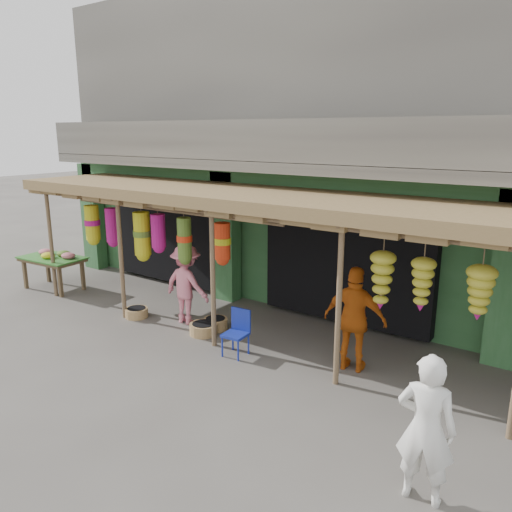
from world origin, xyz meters
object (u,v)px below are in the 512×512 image
Objects in this scene: blue_chair at (238,330)px; flower_table at (54,259)px; person_front at (426,429)px; person_vendor at (355,319)px; person_shopper at (186,284)px.

flower_table is at bearing 172.51° from blue_chair.
flower_table is at bearing -18.41° from person_front.
blue_chair is 0.49× the size of person_front.
person_vendor reaches higher than flower_table.
person_front is 0.95× the size of person_vendor.
flower_table is at bearing 2.15° from person_shopper.
flower_table is 10.10m from person_front.
flower_table is 2.05× the size of blue_chair.
person_shopper is (-5.60, 2.34, -0.02)m from person_front.
person_front is 6.07m from person_shopper.
person_shopper is (4.28, 0.25, 0.04)m from flower_table.
person_front is at bearing 156.20° from person_shopper.
person_front reaches higher than person_shopper.
blue_chair is at bearing -30.90° from person_front.
person_shopper is (-3.72, -0.03, -0.06)m from person_vendor.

